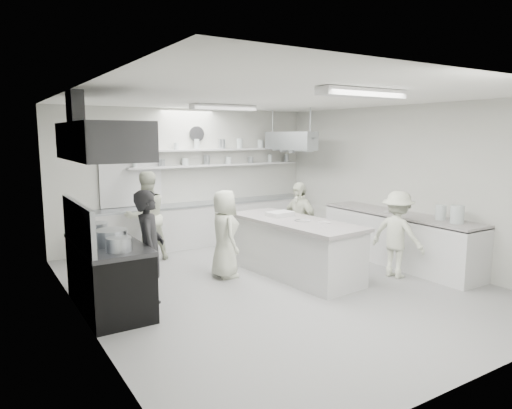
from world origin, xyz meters
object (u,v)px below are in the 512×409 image
stove (109,277)px  right_counter (398,239)px  prep_island (294,249)px  cook_stove (150,250)px  cook_back (146,216)px  back_counter (207,224)px

stove → right_counter: (5.25, -0.60, 0.02)m
right_counter → prep_island: 2.15m
cook_stove → cook_back: 2.56m
stove → right_counter: 5.28m
stove → cook_back: (1.29, 2.16, 0.42)m
back_counter → prep_island: size_ratio=1.98×
back_counter → cook_stove: 3.92m
stove → cook_back: bearing=59.1°
right_counter → cook_back: (-3.96, 2.76, 0.40)m
prep_island → cook_stove: 2.68m
prep_island → cook_stove: cook_stove is taller
back_counter → prep_island: prep_island is taller
back_counter → cook_back: 1.78m
prep_island → back_counter: bearing=89.9°
cook_stove → cook_back: (0.78, 2.44, 0.03)m
prep_island → cook_back: (-1.87, 2.28, 0.41)m
back_counter → cook_stove: size_ratio=2.97×
cook_stove → stove: bearing=84.6°
prep_island → cook_back: 2.97m
right_counter → cook_stove: 4.76m
right_counter → cook_back: cook_back is taller
prep_island → cook_back: size_ratio=1.45×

